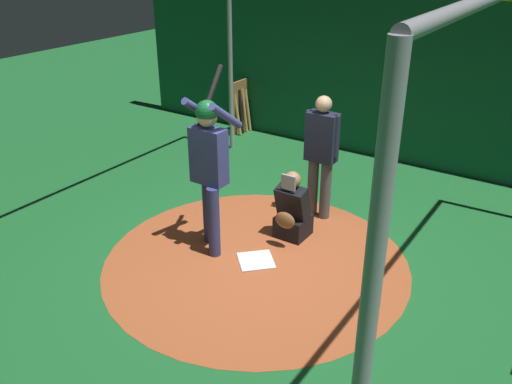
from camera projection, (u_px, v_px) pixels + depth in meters
ground_plane at (256, 261)px, 6.65m from camera, size 26.66×26.66×0.00m
dirt_circle at (256, 261)px, 6.65m from camera, size 3.73×3.73×0.01m
home_plate at (256, 260)px, 6.65m from camera, size 0.59×0.59×0.01m
batter at (209, 160)px, 6.44m from camera, size 0.68×0.49×2.26m
catcher at (292, 212)px, 7.03m from camera, size 0.58×0.40×0.95m
umpire at (321, 151)px, 7.31m from camera, size 0.22×0.49×1.75m
back_wall at (393, 72)px, 9.11m from camera, size 0.22×10.66×3.03m
cage_frame at (256, 70)px, 5.62m from camera, size 6.05×5.15×3.41m
bat_rack at (244, 107)px, 10.83m from camera, size 0.82×0.20×1.05m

